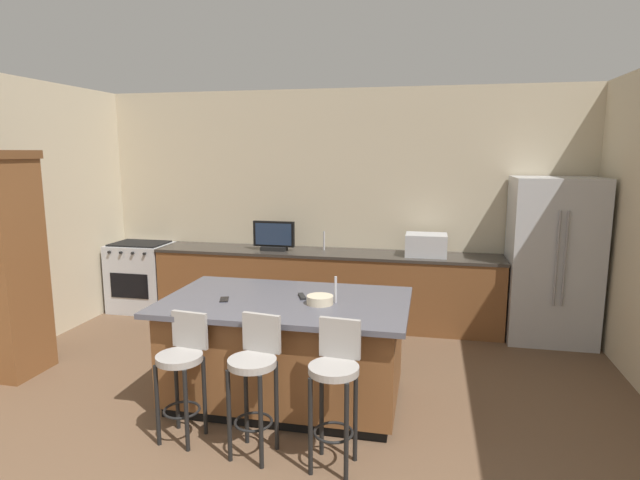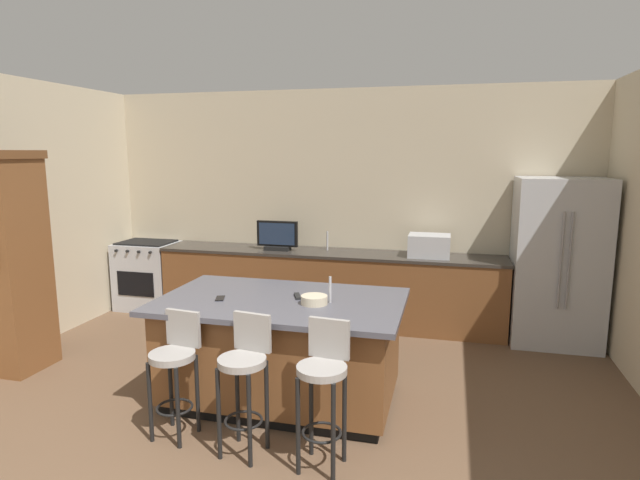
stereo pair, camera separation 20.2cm
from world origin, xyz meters
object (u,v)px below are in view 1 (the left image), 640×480
(tv_remote, at_px, (302,296))
(kitchen_island, at_px, (286,349))
(bar_stool_left, at_px, (182,366))
(bar_stool_right, at_px, (335,381))
(cell_phone, at_px, (224,299))
(cabinet_tower, at_px, (2,261))
(range_oven, at_px, (142,277))
(fruit_bowl, at_px, (320,300))
(microwave, at_px, (426,245))
(refrigerator, at_px, (552,260))
(bar_stool_center, at_px, (255,373))
(tv_monitor, at_px, (274,237))

(tv_remote, bearing_deg, kitchen_island, -168.52)
(bar_stool_left, distance_m, bar_stool_right, 1.18)
(kitchen_island, distance_m, bar_stool_left, 0.95)
(bar_stool_right, xyz_separation_m, cell_phone, (-1.08, 0.73, 0.29))
(cabinet_tower, bearing_deg, bar_stool_left, -18.31)
(range_oven, relative_size, fruit_bowl, 4.26)
(microwave, height_order, cell_phone, microwave)
(refrigerator, relative_size, tv_remote, 10.93)
(cabinet_tower, xyz_separation_m, bar_stool_center, (2.79, -0.81, -0.51))
(bar_stool_center, height_order, bar_stool_right, bar_stool_right)
(microwave, relative_size, fruit_bowl, 2.20)
(range_oven, bearing_deg, bar_stool_right, -42.62)
(bar_stool_left, relative_size, fruit_bowl, 4.34)
(cell_phone, bearing_deg, bar_stool_center, -72.54)
(tv_monitor, xyz_separation_m, bar_stool_right, (1.31, -2.91, -0.47))
(cabinet_tower, height_order, bar_stool_center, cabinet_tower)
(refrigerator, xyz_separation_m, cabinet_tower, (-5.32, -2.06, 0.19))
(kitchen_island, height_order, microwave, microwave)
(tv_monitor, height_order, fruit_bowl, tv_monitor)
(refrigerator, xyz_separation_m, range_oven, (-5.17, 0.06, -0.47))
(kitchen_island, distance_m, bar_stool_right, 1.04)
(tv_monitor, bearing_deg, range_oven, 178.47)
(range_oven, height_order, bar_stool_right, bar_stool_right)
(bar_stool_right, bearing_deg, bar_stool_left, -179.78)
(fruit_bowl, distance_m, tv_remote, 0.25)
(bar_stool_center, xyz_separation_m, bar_stool_right, (0.58, -0.03, 0.01))
(tv_monitor, bearing_deg, cabinet_tower, -134.70)
(cabinet_tower, height_order, cell_phone, cabinet_tower)
(bar_stool_right, height_order, fruit_bowl, bar_stool_right)
(cabinet_tower, xyz_separation_m, bar_stool_right, (3.36, -0.84, -0.50))
(microwave, height_order, fruit_bowl, microwave)
(range_oven, xyz_separation_m, tv_monitor, (1.90, -0.05, 0.62))
(fruit_bowl, height_order, cell_phone, fruit_bowl)
(microwave, bearing_deg, fruit_bowl, -110.74)
(range_oven, bearing_deg, bar_stool_left, -54.32)
(microwave, distance_m, cell_phone, 2.77)
(range_oven, bearing_deg, bar_stool_center, -48.02)
(cabinet_tower, height_order, fruit_bowl, cabinet_tower)
(range_oven, xyz_separation_m, bar_stool_right, (3.21, -2.96, 0.15))
(bar_stool_left, relative_size, bar_stool_center, 0.95)
(fruit_bowl, bearing_deg, refrigerator, 43.69)
(bar_stool_center, xyz_separation_m, tv_remote, (0.12, 0.91, 0.31))
(bar_stool_right, bearing_deg, range_oven, 143.01)
(range_oven, bearing_deg, tv_remote, -36.27)
(kitchen_island, relative_size, cabinet_tower, 0.96)
(range_oven, bearing_deg, cell_phone, -46.28)
(refrigerator, xyz_separation_m, bar_stool_right, (-1.95, -2.90, -0.32))
(bar_stool_right, distance_m, fruit_bowl, 0.89)
(bar_stool_right, bearing_deg, refrigerator, 61.69)
(bar_stool_right, height_order, cell_phone, bar_stool_right)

